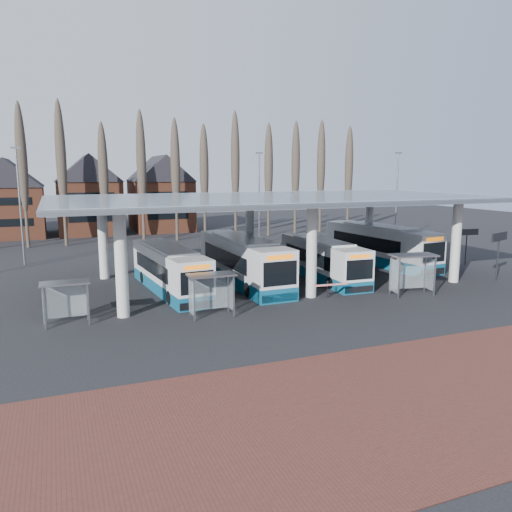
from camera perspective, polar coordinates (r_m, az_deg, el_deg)
name	(u,v)px	position (r m, az deg, el deg)	size (l,w,h in m)	color
ground	(330,306)	(30.94, 8.48, -5.71)	(140.00, 140.00, 0.00)	black
brick_strip	(487,382)	(22.03, 24.89, -12.95)	(70.00, 10.00, 0.03)	#572A23
station_canopy	(277,205)	(37.02, 2.40, 5.85)	(32.00, 16.00, 6.34)	beige
poplar_row	(190,166)	(60.60, -7.54, 10.20)	(45.10, 1.10, 14.50)	#473D33
townhouse_row	(49,188)	(69.68, -22.58, 7.14)	(36.80, 10.30, 12.25)	brown
lamp_post_a	(20,204)	(47.80, -25.37, 5.38)	(0.80, 0.16, 10.17)	slate
lamp_post_b	(259,197)	(55.92, 0.37, 6.81)	(0.80, 0.16, 10.17)	slate
lamp_post_c	(397,197)	(57.74, 15.77, 6.54)	(0.80, 0.16, 10.17)	slate
bus_0	(169,270)	(34.71, -9.87, -1.60)	(3.25, 11.18, 3.06)	silver
bus_1	(243,262)	(36.49, -1.51, -0.64)	(2.91, 12.38, 3.42)	silver
bus_2	(322,260)	(38.63, 7.55, -0.44)	(2.74, 10.90, 3.01)	silver
bus_3	(379,245)	(45.59, 13.89, 1.18)	(3.82, 12.65, 3.46)	silver
shelter_0	(65,293)	(28.61, -20.95, -3.99)	(2.53, 1.27, 2.35)	gray
shelter_1	(211,285)	(28.31, -5.18, -3.34)	(2.68, 1.37, 2.47)	gray
shelter_2	(412,265)	(34.54, 17.37, -1.01)	(3.18, 1.97, 2.76)	gray
info_sign_0	(499,240)	(41.14, 26.02, 1.61)	(2.36, 0.97, 3.67)	black
info_sign_1	(467,235)	(47.25, 22.97, 2.24)	(2.12, 0.50, 3.17)	black
barrier	(331,286)	(32.46, 8.52, -3.38)	(2.26, 0.69, 1.13)	black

